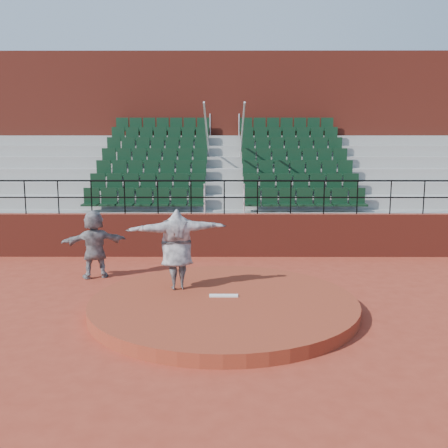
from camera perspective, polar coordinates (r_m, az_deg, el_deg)
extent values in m
plane|color=maroon|center=(10.49, -0.04, -9.81)|extent=(90.00, 90.00, 0.00)
cylinder|color=maroon|center=(10.45, -0.04, -9.16)|extent=(5.50, 5.50, 0.25)
cube|color=white|center=(10.55, -0.04, -8.18)|extent=(0.60, 0.15, 0.03)
cube|color=maroon|center=(15.17, 0.03, -1.26)|extent=(24.00, 0.30, 1.30)
cylinder|color=black|center=(14.95, 0.03, 4.96)|extent=(24.00, 0.05, 0.05)
cylinder|color=black|center=(15.00, 0.03, 3.06)|extent=(24.00, 0.04, 0.04)
cylinder|color=black|center=(16.17, -21.78, 2.85)|extent=(0.04, 0.04, 1.00)
cylinder|color=black|center=(15.82, -18.42, 2.91)|extent=(0.04, 0.04, 1.00)
cylinder|color=black|center=(15.53, -14.92, 2.96)|extent=(0.04, 0.04, 1.00)
cylinder|color=black|center=(15.30, -11.29, 3.00)|extent=(0.04, 0.04, 1.00)
cylinder|color=black|center=(15.13, -7.58, 3.04)|extent=(0.04, 0.04, 1.00)
cylinder|color=black|center=(15.03, -3.79, 3.05)|extent=(0.04, 0.04, 1.00)
cylinder|color=black|center=(15.00, 0.03, 3.06)|extent=(0.04, 0.04, 1.00)
cylinder|color=black|center=(15.03, 3.85, 3.05)|extent=(0.04, 0.04, 1.00)
cylinder|color=black|center=(15.13, 7.64, 3.03)|extent=(0.04, 0.04, 1.00)
cylinder|color=black|center=(15.29, 11.36, 3.00)|extent=(0.04, 0.04, 1.00)
cylinder|color=black|center=(15.51, 14.99, 2.95)|extent=(0.04, 0.04, 1.00)
cylinder|color=black|center=(15.80, 18.51, 2.90)|extent=(0.04, 0.04, 1.00)
cylinder|color=black|center=(16.14, 21.88, 2.83)|extent=(0.04, 0.04, 1.00)
cube|color=gray|center=(15.73, 0.03, -0.88)|extent=(24.00, 0.85, 1.30)
cube|color=black|center=(15.80, -9.17, 2.75)|extent=(3.85, 0.48, 0.72)
cube|color=black|center=(15.79, 9.25, 2.74)|extent=(3.85, 0.48, 0.72)
cube|color=gray|center=(16.54, 0.04, 0.33)|extent=(24.00, 0.85, 1.70)
cube|color=black|center=(16.60, -8.73, 4.46)|extent=(3.85, 0.48, 0.72)
cube|color=black|center=(16.59, 8.82, 4.46)|extent=(3.85, 0.48, 0.72)
cube|color=gray|center=(17.35, 0.05, 1.42)|extent=(24.00, 0.85, 2.10)
cube|color=black|center=(17.41, -8.34, 6.01)|extent=(3.85, 0.48, 0.72)
cube|color=black|center=(17.40, 8.44, 6.01)|extent=(3.85, 0.48, 0.72)
cube|color=gray|center=(18.16, 0.05, 2.41)|extent=(24.00, 0.85, 2.50)
cube|color=black|center=(18.23, -7.97, 7.43)|extent=(3.85, 0.48, 0.72)
cube|color=black|center=(18.22, 8.09, 7.42)|extent=(3.85, 0.48, 0.72)
cube|color=gray|center=(18.99, 0.06, 3.32)|extent=(24.00, 0.85, 2.90)
cube|color=black|center=(19.07, -7.64, 8.72)|extent=(3.85, 0.48, 0.72)
cube|color=black|center=(19.06, 7.76, 8.71)|extent=(3.85, 0.48, 0.72)
cube|color=gray|center=(19.81, 0.06, 4.16)|extent=(24.00, 0.85, 3.30)
cube|color=black|center=(19.91, -7.33, 9.90)|extent=(3.85, 0.48, 0.72)
cube|color=black|center=(19.90, 7.47, 9.90)|extent=(3.85, 0.48, 0.72)
cube|color=gray|center=(20.64, 0.07, 4.92)|extent=(24.00, 0.85, 3.70)
cube|color=black|center=(20.76, -7.05, 10.98)|extent=(3.85, 0.48, 0.72)
cube|color=black|center=(20.75, 7.19, 10.98)|extent=(3.85, 0.48, 0.72)
cylinder|color=silver|center=(18.04, -1.88, 9.21)|extent=(0.06, 5.97, 2.46)
cylinder|color=silver|center=(18.04, 1.99, 9.21)|extent=(0.06, 5.97, 2.46)
cube|color=maroon|center=(22.51, 0.08, 9.62)|extent=(24.00, 3.00, 7.10)
imported|color=black|center=(10.93, -5.42, -2.89)|extent=(2.25, 1.12, 1.77)
imported|color=black|center=(13.13, -14.59, -2.22)|extent=(1.71, 1.00, 1.76)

